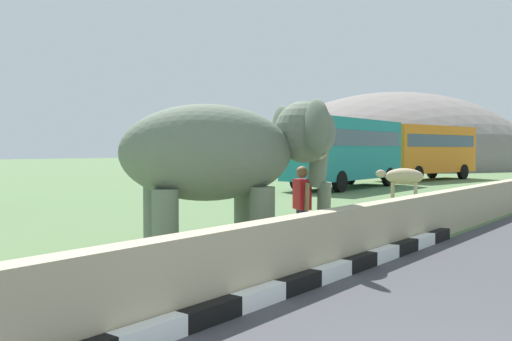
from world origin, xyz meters
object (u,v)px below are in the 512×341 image
bus_teal (345,148)px  cow_near (403,177)px  person_handler (302,204)px  elephant (228,155)px  bus_orange (425,148)px

bus_teal → cow_near: bus_teal is taller
person_handler → cow_near: bearing=14.5°
person_handler → bus_teal: (16.36, 8.06, 1.15)m
elephant → bus_teal: bus_teal is taller
elephant → bus_orange: size_ratio=0.45×
person_handler → cow_near: size_ratio=0.86×
elephant → person_handler: size_ratio=2.39×
elephant → person_handler: elephant is taller
elephant → bus_teal: (17.87, 7.48, 0.20)m
bus_teal → bus_orange: bearing=-1.9°
bus_teal → person_handler: bearing=-153.8°
bus_orange → elephant: bearing=-165.7°
person_handler → bus_teal: bearing=26.2°
bus_teal → cow_near: size_ratio=4.51×
elephant → bus_teal: size_ratio=0.46×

